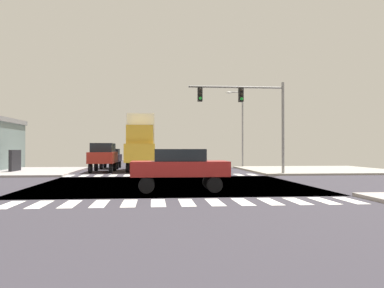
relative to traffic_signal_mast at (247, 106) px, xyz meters
The scene contains 13 objects.
ground 10.22m from the traffic_signal_mast, 130.20° to the right, with size 90.00×90.00×0.05m.
sidewalk_corner_ne 10.16m from the traffic_signal_mast, 35.61° to the left, with size 12.00×12.00×0.14m.
sidewalk_corner_nw 20.07m from the traffic_signal_mast, 164.54° to the left, with size 12.00×12.00×0.14m.
crosswalk_near 16.12m from the traffic_signal_mast, 113.06° to the right, with size 13.50×2.00×0.01m.
crosswalk_far 7.81m from the traffic_signal_mast, behind, with size 13.50×2.00×0.01m.
traffic_signal_mast is the anchor object (origin of this frame).
street_lamp 11.15m from the traffic_signal_mast, 80.12° to the left, with size 1.78×0.32×7.62m.
sedan_nearside_1 15.78m from the traffic_signal_mast, 134.66° to the left, with size 1.80×4.30×1.88m.
box_truck_farside_1 10.54m from the traffic_signal_mast, 139.12° to the left, with size 2.40×7.20×4.85m.
box_truck_crossing_2 27.88m from the traffic_signal_mast, 106.22° to the left, with size 2.40×7.20×4.85m.
sedan_queued_2 12.31m from the traffic_signal_mast, 118.10° to the right, with size 4.30×1.80×1.88m.
sedan_leading_3 16.71m from the traffic_signal_mast, 118.50° to the left, with size 1.80×4.30×1.88m.
suv_middle_2 12.41m from the traffic_signal_mast, 154.87° to the left, with size 1.96×4.60×2.34m.
Camera 1 is at (-0.92, -21.31, 1.89)m, focal length 37.44 mm.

